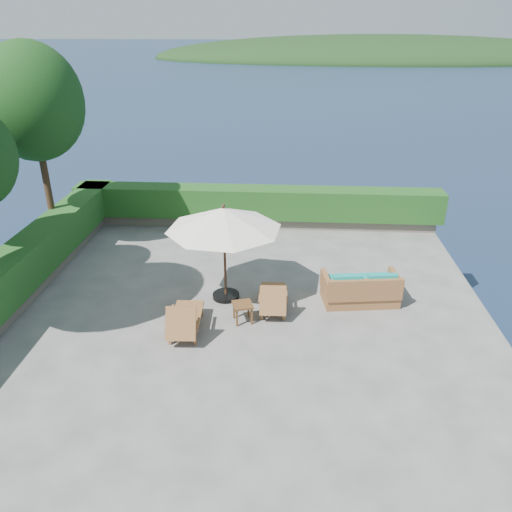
# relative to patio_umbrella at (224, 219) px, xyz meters

# --- Properties ---
(ground) EXTENTS (12.00, 12.00, 0.00)m
(ground) POSITION_rel_patio_umbrella_xyz_m (0.46, -0.59, -2.14)
(ground) COLOR gray
(ground) RESTS_ON ground
(foundation) EXTENTS (12.00, 12.00, 3.00)m
(foundation) POSITION_rel_patio_umbrella_xyz_m (0.46, -0.59, -3.69)
(foundation) COLOR #585046
(foundation) RESTS_ON ocean
(ocean) EXTENTS (600.00, 600.00, 0.00)m
(ocean) POSITION_rel_patio_umbrella_xyz_m (0.46, -0.59, -5.14)
(ocean) COLOR #152842
(ocean) RESTS_ON ground
(offshore_island) EXTENTS (126.00, 57.60, 12.60)m
(offshore_island) POSITION_rel_patio_umbrella_xyz_m (25.46, 139.41, -5.14)
(offshore_island) COLOR black
(offshore_island) RESTS_ON ocean
(planter_wall_far) EXTENTS (12.00, 0.60, 0.36)m
(planter_wall_far) POSITION_rel_patio_umbrella_xyz_m (0.46, 5.01, -1.96)
(planter_wall_far) COLOR slate
(planter_wall_far) RESTS_ON ground
(planter_wall_left) EXTENTS (0.60, 12.00, 0.36)m
(planter_wall_left) POSITION_rel_patio_umbrella_xyz_m (-5.14, -0.59, -1.96)
(planter_wall_left) COLOR slate
(planter_wall_left) RESTS_ON ground
(hedge_far) EXTENTS (12.40, 0.90, 1.00)m
(hedge_far) POSITION_rel_patio_umbrella_xyz_m (0.46, 5.01, -1.29)
(hedge_far) COLOR #124016
(hedge_far) RESTS_ON planter_wall_far
(hedge_left) EXTENTS (0.90, 12.40, 1.00)m
(hedge_left) POSITION_rel_patio_umbrella_xyz_m (-5.14, -0.59, -1.29)
(hedge_left) COLOR #124016
(hedge_left) RESTS_ON planter_wall_left
(tree_far) EXTENTS (2.80, 2.80, 6.03)m
(tree_far) POSITION_rel_patio_umbrella_xyz_m (-5.54, 2.61, 2.26)
(tree_far) COLOR #462E1B
(tree_far) RESTS_ON ground
(patio_umbrella) EXTENTS (3.49, 3.49, 2.53)m
(patio_umbrella) POSITION_rel_patio_umbrella_xyz_m (0.00, 0.00, 0.00)
(patio_umbrella) COLOR black
(patio_umbrella) RESTS_ON ground
(lounge_left) EXTENTS (0.77, 1.62, 0.92)m
(lounge_left) POSITION_rel_patio_umbrella_xyz_m (-0.72, -1.66, -1.76)
(lounge_left) COLOR #966136
(lounge_left) RESTS_ON ground
(lounge_right) EXTENTS (0.72, 1.53, 0.87)m
(lounge_right) POSITION_rel_patio_umbrella_xyz_m (1.22, -0.53, -1.77)
(lounge_right) COLOR #966136
(lounge_right) RESTS_ON ground
(side_table) EXTENTS (0.56, 0.56, 0.47)m
(side_table) POSITION_rel_patio_umbrella_xyz_m (0.53, -1.08, -1.75)
(side_table) COLOR brown
(side_table) RESTS_ON ground
(wicker_loveseat) EXTENTS (1.98, 1.19, 0.92)m
(wicker_loveseat) POSITION_rel_patio_umbrella_xyz_m (3.39, -0.02, -1.78)
(wicker_loveseat) COLOR #966136
(wicker_loveseat) RESTS_ON ground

